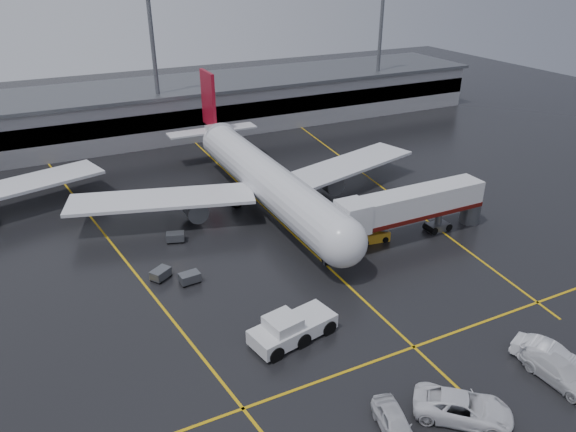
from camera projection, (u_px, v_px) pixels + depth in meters
name	position (u px, v px, depth m)	size (l,w,h in m)	color
ground	(296.00, 237.00, 63.01)	(220.00, 220.00, 0.00)	black
apron_line_centre	(296.00, 237.00, 63.00)	(0.25, 90.00, 0.02)	gold
apron_line_stop	(414.00, 347.00, 45.25)	(60.00, 0.25, 0.02)	gold
apron_line_left	(106.00, 236.00, 63.13)	(0.25, 70.00, 0.02)	gold
apron_line_right	(375.00, 182.00, 78.22)	(0.25, 70.00, 0.02)	gold
terminal	(179.00, 107.00, 99.79)	(122.00, 19.00, 8.60)	gray
light_mast_mid	(154.00, 58.00, 88.58)	(3.00, 1.20, 25.45)	#595B60
light_mast_right	(380.00, 41.00, 106.44)	(3.00, 1.20, 25.45)	#595B60
main_airliner	(262.00, 176.00, 68.99)	(48.80, 45.60, 14.10)	silver
jet_bridge	(413.00, 207.00, 61.16)	(19.90, 3.40, 6.05)	silver
pushback_tractor	(291.00, 329.00, 45.73)	(8.08, 4.60, 2.73)	silver
belt_loader	(373.00, 236.00, 61.84)	(3.94, 2.21, 2.38)	orange
service_van_a	(463.00, 407.00, 37.96)	(3.18, 6.89, 1.91)	white
service_van_b	(560.00, 372.00, 41.28)	(2.50, 6.16, 1.79)	silver
service_van_c	(549.00, 356.00, 42.90)	(1.98, 5.69, 1.87)	silver
service_van_d	(395.00, 423.00, 36.85)	(1.98, 4.93, 1.68)	silver
baggage_cart_a	(190.00, 277.00, 53.87)	(2.11, 1.48, 1.12)	#595B60
baggage_cart_b	(161.00, 274.00, 54.53)	(2.39, 2.19, 1.12)	#595B60
baggage_cart_c	(175.00, 237.00, 61.65)	(2.30, 1.85, 1.12)	#595B60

